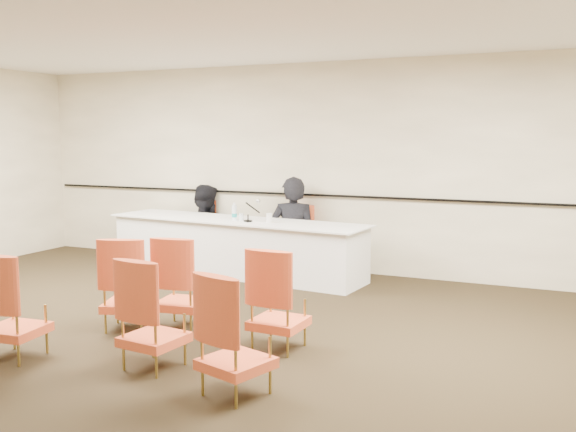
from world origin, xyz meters
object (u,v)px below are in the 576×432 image
Objects in this scene: aud_chair_back_left at (14,305)px; panelist_second at (204,239)px; aud_chair_back_mid at (154,313)px; panel_table at (236,247)px; coffee_cup at (269,218)px; panelist_main_chair at (293,239)px; panelist_second_chair at (204,231)px; water_bottle at (234,212)px; aud_chair_front_left at (128,283)px; microphone at (248,211)px; aud_chair_front_right at (279,298)px; aud_chair_back_right at (236,334)px; panelist_main at (293,242)px; aud_chair_front_mid at (182,282)px; drinking_glass at (241,217)px.

panelist_second is at bearing 94.46° from aud_chair_back_left.
aud_chair_back_mid is (1.27, 0.30, 0.00)m from aud_chair_back_left.
coffee_cup is (0.59, -0.12, 0.46)m from panel_table.
panelist_main_chair is 1.60m from panelist_second_chair.
aud_chair_back_mid is at bearing -71.55° from water_bottle.
water_bottle reaches higher than panel_table.
aud_chair_front_left is at bearing -96.65° from coffee_cup.
aud_chair_front_left is (0.00, -2.60, -0.46)m from microphone.
water_bottle reaches higher than aud_chair_front_right.
aud_chair_front_right is at bearing 23.84° from aud_chair_back_left.
coffee_cup is (1.52, -0.78, 0.51)m from panelist_second.
panelist_second is 4.60m from aud_chair_back_left.
aud_chair_back_left is (-0.36, -3.70, -0.46)m from microphone.
panelist_second_chair is 1.00× the size of aud_chair_back_right.
microphone reaches higher than water_bottle.
panelist_main reaches higher than aud_chair_front_right.
panel_table is at bearing 98.72° from aud_chair_front_mid.
water_bottle is 2.44× the size of drinking_glass.
aud_chair_back_mid is (-0.75, -0.87, 0.00)m from aud_chair_front_right.
aud_chair_back_left is at bearing 66.65° from panelist_main.
microphone is (1.21, -0.82, 0.46)m from panelist_second_chair.
aud_chair_back_mid is at bearing -128.76° from aud_chair_front_right.
aud_chair_back_mid reaches higher than coffee_cup.
microphone reaches higher than panelist_second_chair.
panel_table is 4.11× the size of panelist_second_chair.
aud_chair_front_left and aud_chair_front_mid have the same top height.
aud_chair_back_mid is (1.16, -3.48, -0.43)m from water_bottle.
aud_chair_back_mid is at bearing 7.05° from aud_chair_back_left.
drinking_glass is 0.11× the size of aud_chair_front_right.
panelist_main_chair is 0.55× the size of panelist_second.
water_bottle reaches higher than panelist_main_chair.
drinking_glass is at bearing 134.67° from aud_chair_back_right.
panelist_second_chair and aud_chair_back_mid have the same top height.
panelist_main_chair is at bearing 113.81° from aud_chair_front_right.
panel_table is at bearing 24.06° from panelist_main.
panelist_second is (-1.59, 0.15, -0.14)m from panelist_main_chair.
panel_table is 4.11× the size of aud_chair_back_mid.
aud_chair_back_right is at bearing -51.91° from aud_chair_front_mid.
aud_chair_back_left is 1.00× the size of aud_chair_back_right.
aud_chair_front_mid is (0.75, -2.49, 0.08)m from panel_table.
drinking_glass is 0.46m from coffee_cup.
panelist_second reaches higher than aud_chair_back_mid.
coffee_cup is 3.51m from aud_chair_back_mid.
water_bottle is 3.70m from aud_chair_back_mid.
panelist_second_chair is 3.89× the size of water_bottle.
microphone is 3.13× the size of drinking_glass.
aud_chair_back_right reaches higher than drinking_glass.
panel_table is at bearing -30.20° from panelist_second_chair.
panelist_second_chair is at bearing 180.00° from panelist_second.
panelist_second reaches higher than drinking_glass.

